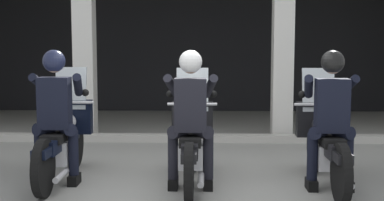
% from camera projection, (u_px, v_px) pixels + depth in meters
% --- Properties ---
extents(ground_plane, '(80.00, 80.00, 0.00)m').
position_uv_depth(ground_plane, '(196.00, 140.00, 9.20)').
color(ground_plane, gray).
extents(station_building, '(11.46, 4.16, 3.22)m').
position_uv_depth(station_building, '(188.00, 23.00, 11.48)').
color(station_building, black).
rests_on(station_building, ground).
extents(kerb_strip, '(10.96, 0.24, 0.12)m').
position_uv_depth(kerb_strip, '(182.00, 138.00, 9.11)').
color(kerb_strip, '#B7B5AD').
rests_on(kerb_strip, ground).
extents(motorcycle_left, '(0.62, 2.04, 1.35)m').
position_uv_depth(motorcycle_left, '(63.00, 138.00, 6.64)').
color(motorcycle_left, black).
rests_on(motorcycle_left, ground).
extents(police_officer_left, '(0.63, 0.61, 1.58)m').
position_uv_depth(police_officer_left, '(56.00, 105.00, 6.31)').
color(police_officer_left, black).
rests_on(police_officer_left, ground).
extents(motorcycle_center, '(0.62, 2.04, 1.35)m').
position_uv_depth(motorcycle_center, '(191.00, 141.00, 6.45)').
color(motorcycle_center, black).
rests_on(motorcycle_center, ground).
extents(police_officer_center, '(0.63, 0.61, 1.58)m').
position_uv_depth(police_officer_center, '(191.00, 107.00, 6.12)').
color(police_officer_center, black).
rests_on(police_officer_center, ground).
extents(motorcycle_right, '(0.62, 2.04, 1.35)m').
position_uv_depth(motorcycle_right, '(325.00, 142.00, 6.40)').
color(motorcycle_right, black).
rests_on(motorcycle_right, ground).
extents(police_officer_right, '(0.63, 0.61, 1.58)m').
position_uv_depth(police_officer_right, '(331.00, 108.00, 6.07)').
color(police_officer_right, black).
rests_on(police_officer_right, ground).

